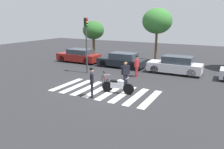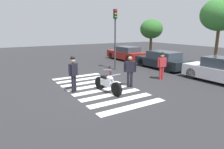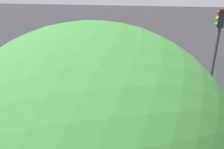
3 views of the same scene
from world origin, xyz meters
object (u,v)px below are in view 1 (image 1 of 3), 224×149
Objects in this scene: leaning_bicycle at (105,81)px; car_black_suv at (122,60)px; police_motorcycle at (118,86)px; traffic_light_pole at (86,37)px; officer_on_foot at (92,80)px; officer_by_motorcycle at (126,72)px; car_maroon_wagon at (79,56)px; car_white_van at (175,65)px; pedestrian_bystander at (137,64)px.

car_black_suv is at bearing 105.12° from leaning_bicycle.
police_motorcycle reaches higher than leaning_bicycle.
leaning_bicycle is 4.98m from traffic_light_pole.
officer_on_foot is (0.46, -2.37, 0.75)m from leaning_bicycle.
traffic_light_pole is (-4.55, 1.93, 2.10)m from officer_by_motorcycle.
officer_on_foot reaches higher than car_black_suv.
car_black_suv is at bearing 103.97° from officer_on_foot.
car_maroon_wagon is (-8.34, 7.16, 0.22)m from police_motorcycle.
car_white_van is at bearing 73.54° from police_motorcycle.
officer_by_motorcycle is 5.77m from car_white_van.
leaning_bicycle is 6.34m from car_black_suv.
officer_on_foot is 5.80m from pedestrian_bystander.
pedestrian_bystander is (-0.29, 2.78, 0.03)m from officer_by_motorcycle.
police_motorcycle is 1.22× the size of officer_by_motorcycle.
leaning_bicycle is 0.71× the size of pedestrian_bystander.
police_motorcycle is 6.44m from traffic_light_pole.
leaning_bicycle is at bearing -74.88° from car_black_suv.
car_maroon_wagon is (-8.16, 5.60, -0.31)m from officer_by_motorcycle.
leaning_bicycle is at bearing -37.93° from traffic_light_pole.
leaning_bicycle is at bearing -106.03° from pedestrian_bystander.
car_black_suv is 1.02× the size of car_white_van.
officer_on_foot is at bearing -79.02° from leaning_bicycle.
leaning_bicycle is 0.27× the size of car_maroon_wagon.
pedestrian_bystander is at bearing -19.75° from car_maroon_wagon.
car_maroon_wagon is 1.05× the size of car_white_van.
police_motorcycle is at bearing -66.24° from car_black_suv.
leaning_bicycle is 3.60m from pedestrian_bystander.
car_white_van is 7.93m from traffic_light_pole.
police_motorcycle is 1.86m from officer_on_foot.
officer_by_motorcycle is at bearing -112.59° from car_white_van.
police_motorcycle is at bearing -106.46° from car_white_van.
leaning_bicycle is 6.90m from car_white_van.
car_maroon_wagon is at bearing 145.52° from officer_by_motorcycle.
car_black_suv is (-2.92, 5.49, -0.32)m from officer_by_motorcycle.
police_motorcycle is 0.46× the size of car_black_suv.
leaning_bicycle is at bearing -120.35° from car_white_van.
car_maroon_wagon is at bearing 137.89° from leaning_bicycle.
car_maroon_wagon is at bearing 139.35° from police_motorcycle.
leaning_bicycle is (-1.45, 0.93, -0.11)m from police_motorcycle.
car_white_van is at bearing -1.56° from car_maroon_wagon.
officer_by_motorcycle is 6.23m from car_black_suv.
car_black_suv is 5.14m from car_white_van.
officer_by_motorcycle is (1.27, 0.62, 0.64)m from leaning_bicycle.
car_white_van is (5.13, -0.17, 0.05)m from car_black_suv.
pedestrian_bystander is 3.58m from car_white_van.
traffic_light_pole reaches higher than officer_on_foot.
leaning_bicycle is at bearing 100.98° from officer_on_foot.
car_white_van is at bearing 70.03° from officer_on_foot.
officer_on_foot is at bearing -76.03° from car_black_suv.
traffic_light_pole is at bearing -153.38° from car_white_van.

